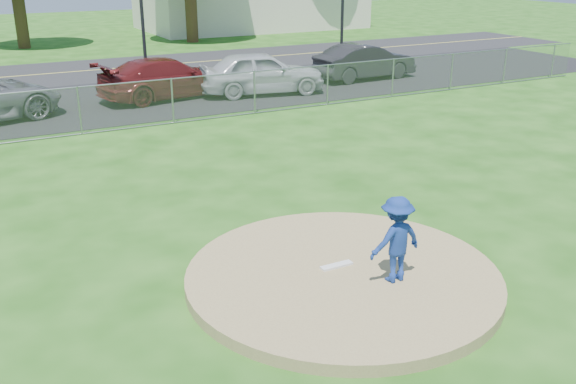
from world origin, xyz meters
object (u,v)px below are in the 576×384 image
at_px(pitcher, 396,239).
at_px(parked_car_pearl, 261,73).
at_px(parked_car_darkred, 167,78).
at_px(parked_car_charcoal, 365,62).

bearing_deg(pitcher, parked_car_pearl, -109.74).
bearing_deg(pitcher, parked_car_darkred, -96.78).
relative_size(parked_car_pearl, parked_car_charcoal, 1.06).
bearing_deg(parked_car_pearl, parked_car_charcoal, -70.94).
bearing_deg(parked_car_charcoal, parked_car_darkred, 85.58).
xyz_separation_m(parked_car_darkred, parked_car_pearl, (3.62, -1.02, 0.07)).
relative_size(pitcher, parked_car_charcoal, 0.31).
distance_m(parked_car_pearl, parked_car_charcoal, 5.62).
distance_m(pitcher, parked_car_darkred, 16.74).
relative_size(pitcher, parked_car_darkred, 0.27).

